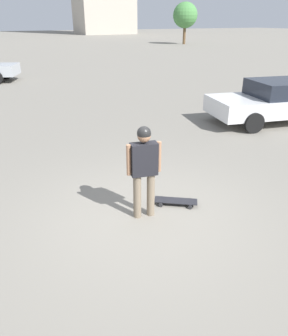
% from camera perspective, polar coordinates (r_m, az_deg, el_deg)
% --- Properties ---
extents(ground_plane, '(220.00, 220.00, 0.00)m').
position_cam_1_polar(ground_plane, '(5.91, 0.00, -8.23)').
color(ground_plane, gray).
extents(person, '(0.28, 0.59, 1.65)m').
position_cam_1_polar(person, '(5.44, 0.00, 0.57)').
color(person, '#7A6B56').
rests_on(person, ground_plane).
extents(skateboard, '(0.65, 0.79, 0.09)m').
position_cam_1_polar(skateboard, '(6.23, 5.54, -5.75)').
color(skateboard, '#232328').
rests_on(skateboard, ground_plane).
extents(car_parked_near, '(2.81, 4.91, 1.38)m').
position_cam_1_polar(car_parked_near, '(12.09, 22.50, 10.81)').
color(car_parked_near, silver).
rests_on(car_parked_near, ground_plane).
extents(tree_distant, '(3.36, 3.36, 5.42)m').
position_cam_1_polar(tree_distant, '(49.92, 7.19, 24.88)').
color(tree_distant, brown).
rests_on(tree_distant, ground_plane).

